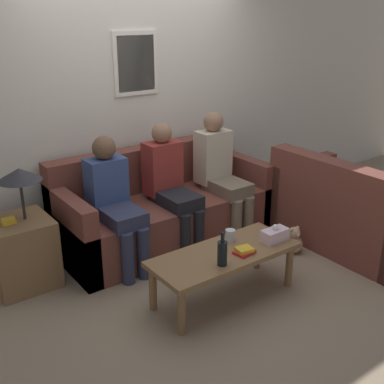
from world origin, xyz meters
TOP-DOWN VIEW (x-y plane):
  - ground_plane at (0.00, 0.00)m, footprint 16.00×16.00m
  - wall_back at (0.00, 1.00)m, footprint 9.00×0.08m
  - couch_main at (0.00, 0.52)m, footprint 2.11×0.89m
  - couch_side at (1.40, -0.66)m, footprint 0.89×1.48m
  - coffee_table at (-0.18, -0.64)m, footprint 1.22×0.50m
  - side_table_with_lamp at (-1.41, 0.51)m, footprint 0.50×0.50m
  - wine_bottle at (-0.33, -0.78)m, footprint 0.07×0.07m
  - drinking_glass at (-0.02, -0.51)m, footprint 0.08×0.08m
  - book_stack at (-0.07, -0.75)m, footprint 0.18×0.14m
  - tissue_box at (0.27, -0.73)m, footprint 0.23×0.12m
  - person_left at (-0.62, 0.34)m, footprint 0.34×0.64m
  - person_middle at (-0.01, 0.37)m, footprint 0.34×0.64m
  - person_right at (0.58, 0.35)m, footprint 0.34×0.64m
  - teddy_bear at (0.84, -0.45)m, footprint 0.17×0.17m

SIDE VIEW (x-z plane):
  - ground_plane at x=0.00m, z-range 0.00..0.00m
  - teddy_bear at x=0.84m, z-range -0.02..0.25m
  - couch_main at x=0.00m, z-range -0.13..0.77m
  - couch_side at x=1.40m, z-range -0.13..0.78m
  - side_table_with_lamp at x=-1.41m, z-range -0.16..0.86m
  - coffee_table at x=-0.18m, z-range 0.15..0.55m
  - book_stack at x=-0.07m, z-range 0.40..0.45m
  - drinking_glass at x=-0.02m, z-range 0.41..0.50m
  - tissue_box at x=0.27m, z-range 0.39..0.53m
  - wine_bottle at x=-0.33m, z-range 0.37..0.64m
  - person_left at x=-0.62m, z-range 0.06..1.23m
  - person_middle at x=-0.01m, z-range 0.05..1.26m
  - person_right at x=0.58m, z-range 0.05..1.30m
  - wall_back at x=0.00m, z-range 0.00..2.60m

